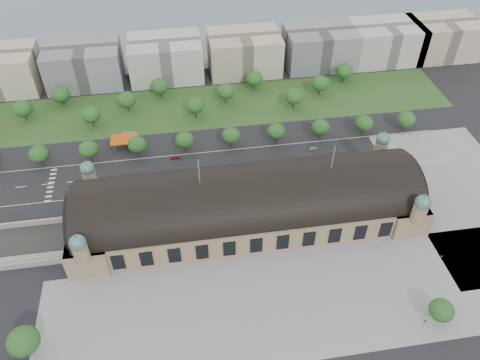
{
  "coord_description": "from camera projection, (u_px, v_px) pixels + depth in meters",
  "views": [
    {
      "loc": [
        -25.38,
        -139.37,
        153.76
      ],
      "look_at": [
        -1.72,
        11.52,
        14.0
      ],
      "focal_mm": 35.0,
      "sensor_mm": 36.0,
      "label": 1
    }
  ],
  "objects": [
    {
      "name": "office_6",
      "position": [
        385.0,
        42.0,
        310.26
      ],
      "size": [
        45.0,
        32.0,
        24.0
      ],
      "primitive_type": "cube",
      "color": "#B8B7AF",
      "rests_on": "ground"
    },
    {
      "name": "bus_mid",
      "position": [
        271.0,
        170.0,
        230.41
      ],
      "size": [
        13.71,
        4.44,
        3.75
      ],
      "primitive_type": "imported",
      "rotation": [
        0.0,
        0.0,
        1.47
      ],
      "color": "beige",
      "rests_on": "ground"
    },
    {
      "name": "petrol_station",
      "position": [
        127.0,
        138.0,
        247.71
      ],
      "size": [
        14.0,
        13.0,
        5.05
      ],
      "color": "#D0480C",
      "rests_on": "ground"
    },
    {
      "name": "tree_belt_10",
      "position": [
        320.0,
        83.0,
        278.95
      ],
      "size": [
        10.4,
        10.4,
        12.48
      ],
      "color": "#2D2116",
      "rests_on": "ground"
    },
    {
      "name": "tree_row_2",
      "position": [
        89.0,
        149.0,
        233.67
      ],
      "size": [
        9.6,
        9.6,
        11.52
      ],
      "color": "#2D2116",
      "rests_on": "ground"
    },
    {
      "name": "tree_belt_6",
      "position": [
        195.0,
        105.0,
        261.51
      ],
      "size": [
        10.4,
        10.4,
        12.48
      ],
      "color": "#2D2116",
      "rests_on": "ground"
    },
    {
      "name": "plaza_east",
      "position": [
        463.0,
        195.0,
        220.05
      ],
      "size": [
        56.0,
        100.0,
        0.12
      ],
      "primitive_type": "cube",
      "color": "gray",
      "rests_on": "ground"
    },
    {
      "name": "tree_belt_8",
      "position": [
        254.0,
        78.0,
        283.35
      ],
      "size": [
        10.4,
        10.4,
        12.48
      ],
      "color": "#2D2116",
      "rests_on": "ground"
    },
    {
      "name": "traffic_car_6",
      "position": [
        361.0,
        155.0,
        240.92
      ],
      "size": [
        4.9,
        2.38,
        1.34
      ],
      "primitive_type": "imported",
      "rotation": [
        0.0,
        0.0,
        -1.54
      ],
      "color": "silver",
      "rests_on": "ground"
    },
    {
      "name": "tree_row_8",
      "position": [
        364.0,
        123.0,
        250.12
      ],
      "size": [
        9.6,
        9.6,
        11.52
      ],
      "color": "#2D2116",
      "rests_on": "ground"
    },
    {
      "name": "ground",
      "position": [
        248.0,
        220.0,
        208.28
      ],
      "size": [
        900.0,
        900.0,
        0.0
      ],
      "primitive_type": "plane",
      "color": "black",
      "rests_on": "ground"
    },
    {
      "name": "parked_car_2",
      "position": [
        160.0,
        196.0,
        218.75
      ],
      "size": [
        5.27,
        4.36,
        1.44
      ],
      "primitive_type": "imported",
      "rotation": [
        0.0,
        0.0,
        -1.01
      ],
      "color": "#1E1A4A",
      "rests_on": "ground"
    },
    {
      "name": "pedestrian_0",
      "position": [
        378.0,
        248.0,
        195.34
      ],
      "size": [
        0.97,
        0.6,
        1.91
      ],
      "primitive_type": "imported",
      "rotation": [
        0.0,
        0.0,
        0.08
      ],
      "color": "gray",
      "rests_on": "ground"
    },
    {
      "name": "tree_belt_7",
      "position": [
        226.0,
        91.0,
        272.43
      ],
      "size": [
        10.4,
        10.4,
        12.48
      ],
      "color": "#2D2116",
      "rests_on": "ground"
    },
    {
      "name": "traffic_car_4",
      "position": [
        260.0,
        170.0,
        232.26
      ],
      "size": [
        4.03,
        1.76,
        1.35
      ],
      "primitive_type": "imported",
      "rotation": [
        0.0,
        0.0,
        -1.61
      ],
      "color": "#1B214E",
      "rests_on": "ground"
    },
    {
      "name": "tree_row_1",
      "position": [
        39.0,
        154.0,
        230.92
      ],
      "size": [
        9.6,
        9.6,
        11.52
      ],
      "color": "#2D2116",
      "rests_on": "ground"
    },
    {
      "name": "tree_belt_4",
      "position": [
        127.0,
        100.0,
        265.92
      ],
      "size": [
        10.4,
        10.4,
        12.48
      ],
      "color": "#2D2116",
      "rests_on": "ground"
    },
    {
      "name": "office_3",
      "position": [
        166.0,
        58.0,
        293.69
      ],
      "size": [
        45.0,
        32.0,
        24.0
      ],
      "primitive_type": "cube",
      "color": "#B8B7AF",
      "rests_on": "ground"
    },
    {
      "name": "office_7",
      "position": [
        442.0,
        38.0,
        314.83
      ],
      "size": [
        45.0,
        32.0,
        24.0
      ],
      "primitive_type": "cube",
      "color": "#C1AF97",
      "rests_on": "ground"
    },
    {
      "name": "plaza_south",
      "position": [
        293.0,
        301.0,
        177.35
      ],
      "size": [
        190.0,
        48.0,
        0.12
      ],
      "primitive_type": "cube",
      "color": "gray",
      "rests_on": "ground"
    },
    {
      "name": "grass_belt",
      "position": [
        196.0,
        108.0,
        274.35
      ],
      "size": [
        300.0,
        45.0,
        0.1
      ],
      "primitive_type": "cube",
      "color": "#264F1F",
      "rests_on": "ground"
    },
    {
      "name": "station",
      "position": [
        248.0,
        204.0,
        201.34
      ],
      "size": [
        150.0,
        48.4,
        44.3
      ],
      "color": "#907859",
      "rests_on": "ground"
    },
    {
      "name": "pedestrian_4",
      "position": [
        425.0,
        321.0,
        170.28
      ],
      "size": [
        1.11,
        0.89,
        1.59
      ],
      "primitive_type": "imported",
      "rotation": [
        0.0,
        0.0,
        3.65
      ],
      "color": "gray",
      "rests_on": "ground"
    },
    {
      "name": "parked_car_4",
      "position": [
        169.0,
        195.0,
        219.28
      ],
      "size": [
        4.2,
        3.06,
        1.32
      ],
      "primitive_type": "imported",
      "rotation": [
        0.0,
        0.0,
        -1.1
      ],
      "color": "silver",
      "rests_on": "ground"
    },
    {
      "name": "tree_row_4",
      "position": [
        185.0,
        140.0,
        239.15
      ],
      "size": [
        9.6,
        9.6,
        11.52
      ],
      "color": "#2D2116",
      "rests_on": "ground"
    },
    {
      "name": "tree_belt_3",
      "position": [
        91.0,
        114.0,
        255.0
      ],
      "size": [
        10.4,
        10.4,
        12.48
      ],
      "color": "#2D2116",
      "rests_on": "ground"
    },
    {
      "name": "tree_row_3",
      "position": [
        137.0,
        145.0,
        236.41
      ],
      "size": [
        9.6,
        9.6,
        11.52
      ],
      "color": "#2D2116",
      "rests_on": "ground"
    },
    {
      "name": "bus_west",
      "position": [
        191.0,
        179.0,
        226.04
      ],
      "size": [
        11.85,
        3.26,
        3.27
      ],
      "primitive_type": "imported",
      "rotation": [
        0.0,
        0.0,
        1.61
      ],
      "color": "#D22142",
      "rests_on": "ground"
    },
    {
      "name": "office_2",
      "position": [
        84.0,
        64.0,
        287.97
      ],
      "size": [
        45.0,
        32.0,
        24.0
      ],
      "primitive_type": "cube",
      "color": "gray",
      "rests_on": "ground"
    },
    {
      "name": "office_5",
      "position": [
        320.0,
        47.0,
        305.12
      ],
      "size": [
        45.0,
        32.0,
        24.0
      ],
      "primitive_type": "cube",
      "color": "gray",
      "rests_on": "ground"
    },
    {
      "name": "tree_plaza_sw",
      "position": [
        23.0,
        341.0,
        156.69
      ],
      "size": [
        11.0,
        11.0,
        12.73
      ],
      "color": "#2D2116",
      "rests_on": "ground"
    },
    {
      "name": "parked_car_3",
      "position": [
        134.0,
        192.0,
        220.27
      ],
      "size": [
        4.5,
        3.8,
        1.45
      ],
      "primitive_type": "imported",
      "rotation": [
        0.0,
        0.0,
        -0.98
      ],
      "color": "slate",
      "rests_on": "ground"
    },
    {
      "name": "tree_row_9",
      "position": [
        406.0,
        119.0,
        252.87
      ],
      "size": [
        9.6,
        9.6,
        11.52
      ],
      "color": "#2D2116",
      "rests_on": "ground"
    },
    {
      "name": "tree_plaza_s",
      "position": [
        442.0,
        310.0,
        166.81
      ],
      "size": [
        9.0,
        9.0,
        10.64
      ],
      "color": "#2D2116",
      "rests_on": "ground"
    },
    {
      "name": "tree_belt_9",
      "position": [
        294.0,
        97.0,
        268.03
      ],
      "size": [
        10.4,
        10.4,
        12.48
      ],
      "color": "#2D2116",
      "rests_on": "ground"
    },
    {
      "name": "bus_east",
      "position": [
        316.0,
        162.0,
        234.9
      ],
      "size": [
        13.76,
        4.13,
        3.78
      ],
      "primitive_type": "imported",
      "rotation": [
        0.0,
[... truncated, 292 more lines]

